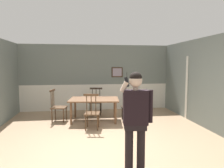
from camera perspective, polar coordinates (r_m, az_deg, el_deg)
name	(u,v)px	position (r m, az deg, el deg)	size (l,w,h in m)	color
ground_plane	(107,145)	(4.90, -1.48, -16.38)	(8.27, 8.27, 0.00)	#9E7F60
room_back_partition	(96,79)	(8.32, -4.51, 1.45)	(5.99, 0.17, 2.60)	slate
dining_table	(94,101)	(6.69, -4.97, -4.78)	(1.66, 1.19, 0.72)	brown
chair_near_window	(130,107)	(6.76, 5.01, -6.27)	(0.48, 0.48, 0.91)	#2D2319
chair_by_doorway	(92,112)	(5.85, -5.54, -7.83)	(0.48, 0.48, 1.03)	#513823
chair_at_table_head	(96,101)	(7.60, -4.52, -4.78)	(0.52, 0.52, 0.96)	#2D2319
chair_opposite_corner	(58,106)	(6.90, -14.72, -5.97)	(0.53, 0.53, 1.02)	#513823
person_figure	(136,115)	(3.52, 6.57, -8.40)	(0.57, 0.27, 1.70)	black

